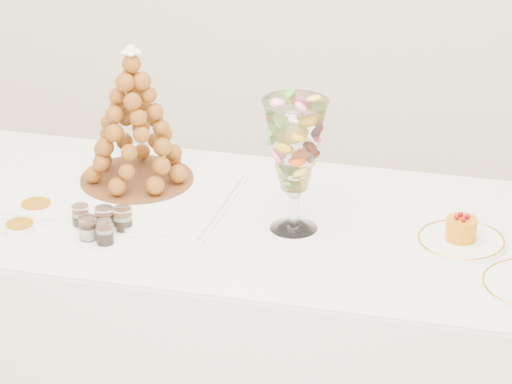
# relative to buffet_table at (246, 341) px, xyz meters

# --- Properties ---
(buffet_table) EXTENTS (2.12, 0.92, 0.79)m
(buffet_table) POSITION_rel_buffet_table_xyz_m (0.00, 0.00, 0.00)
(buffet_table) COLOR white
(buffet_table) RESTS_ON ground
(lace_tray) EXTENTS (0.60, 0.47, 0.02)m
(lace_tray) POSITION_rel_buffet_table_xyz_m (-0.36, 0.06, 0.40)
(lace_tray) COLOR white
(lace_tray) RESTS_ON buffet_table
(macaron_vase) EXTENTS (0.17, 0.17, 0.37)m
(macaron_vase) POSITION_rel_buffet_table_xyz_m (0.14, -0.03, 0.63)
(macaron_vase) COLOR white
(macaron_vase) RESTS_ON buffet_table
(cake_plate) EXTENTS (0.24, 0.24, 0.01)m
(cake_plate) POSITION_rel_buffet_table_xyz_m (0.58, -0.03, 0.40)
(cake_plate) COLOR white
(cake_plate) RESTS_ON buffet_table
(verrine_a) EXTENTS (0.06, 0.06, 0.06)m
(verrine_a) POSITION_rel_buffet_table_xyz_m (-0.42, -0.13, 0.43)
(verrine_a) COLOR white
(verrine_a) RESTS_ON buffet_table
(verrine_b) EXTENTS (0.06, 0.06, 0.07)m
(verrine_b) POSITION_rel_buffet_table_xyz_m (-0.35, -0.14, 0.43)
(verrine_b) COLOR white
(verrine_b) RESTS_ON buffet_table
(verrine_c) EXTENTS (0.05, 0.05, 0.07)m
(verrine_c) POSITION_rel_buffet_table_xyz_m (-0.31, -0.14, 0.43)
(verrine_c) COLOR white
(verrine_c) RESTS_ON buffet_table
(verrine_d) EXTENTS (0.06, 0.06, 0.06)m
(verrine_d) POSITION_rel_buffet_table_xyz_m (-0.38, -0.19, 0.43)
(verrine_d) COLOR white
(verrine_d) RESTS_ON buffet_table
(verrine_e) EXTENTS (0.06, 0.06, 0.06)m
(verrine_e) POSITION_rel_buffet_table_xyz_m (-0.33, -0.21, 0.43)
(verrine_e) COLOR white
(verrine_e) RESTS_ON buffet_table
(ramekin_back) EXTENTS (0.09, 0.09, 0.03)m
(ramekin_back) POSITION_rel_buffet_table_xyz_m (-0.57, -0.08, 0.41)
(ramekin_back) COLOR white
(ramekin_back) RESTS_ON buffet_table
(ramekin_front) EXTENTS (0.08, 0.08, 0.03)m
(ramekin_front) POSITION_rel_buffet_table_xyz_m (-0.57, -0.20, 0.41)
(ramekin_front) COLOR white
(ramekin_front) RESTS_ON buffet_table
(croquembouche) EXTENTS (0.33, 0.33, 0.41)m
(croquembouche) POSITION_rel_buffet_table_xyz_m (-0.35, 0.14, 0.61)
(croquembouche) COLOR brown
(croquembouche) RESTS_ON lace_tray
(mousse_cake) EXTENTS (0.08, 0.08, 0.07)m
(mousse_cake) POSITION_rel_buffet_table_xyz_m (0.58, -0.02, 0.44)
(mousse_cake) COLOR #CF7309
(mousse_cake) RESTS_ON cake_plate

